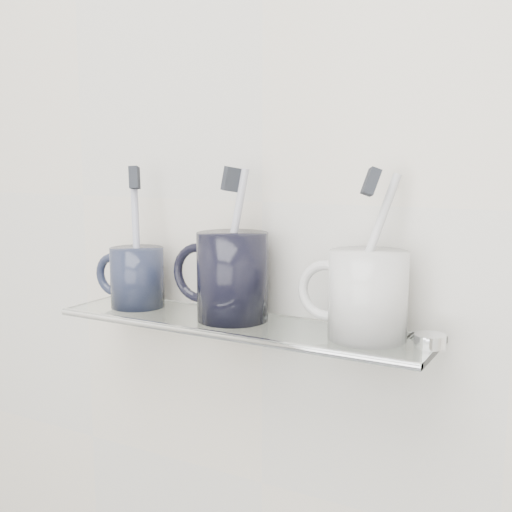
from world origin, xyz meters
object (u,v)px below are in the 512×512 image
Objects in this scene: mug_left at (137,277)px; mug_right at (368,295)px; mug_center at (233,277)px; shelf_glass at (239,325)px.

mug_right is at bearing 7.18° from mug_left.
mug_center reaches higher than mug_left.
mug_left is 0.34m from mug_right.
mug_center is at bearing -177.13° from mug_right.
shelf_glass is 4.88× the size of mug_right.
mug_center reaches higher than mug_right.
mug_right reaches higher than mug_left.
mug_left is at bearing -177.13° from mug_right.
shelf_glass is at bearing 5.49° from mug_left.
mug_center is at bearing 157.83° from shelf_glass.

